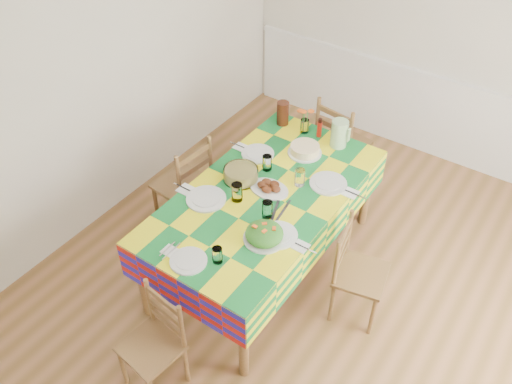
# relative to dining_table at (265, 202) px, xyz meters

# --- Properties ---
(room) EXTENTS (4.58, 5.08, 2.78)m
(room) POSITION_rel_dining_table_xyz_m (0.63, -0.12, 0.63)
(room) COLOR brown
(room) RESTS_ON ground
(wainscot) EXTENTS (4.41, 0.06, 0.92)m
(wainscot) POSITION_rel_dining_table_xyz_m (0.63, 2.36, -0.24)
(wainscot) COLOR white
(wainscot) RESTS_ON room
(dining_table) EXTENTS (1.13, 2.10, 0.81)m
(dining_table) POSITION_rel_dining_table_xyz_m (0.00, 0.00, 0.00)
(dining_table) COLOR brown
(dining_table) RESTS_ON room
(setting_near_head) EXTENTS (0.42, 0.28, 0.12)m
(setting_near_head) POSITION_rel_dining_table_xyz_m (0.02, -0.84, 0.12)
(setting_near_head) COLOR silver
(setting_near_head) RESTS_ON dining_table
(setting_left_near) EXTENTS (0.57, 0.34, 0.15)m
(setting_left_near) POSITION_rel_dining_table_xyz_m (-0.26, -0.27, 0.12)
(setting_left_near) COLOR silver
(setting_left_near) RESTS_ON dining_table
(setting_left_far) EXTENTS (0.51, 0.30, 0.13)m
(setting_left_far) POSITION_rel_dining_table_xyz_m (-0.27, 0.33, 0.12)
(setting_left_far) COLOR silver
(setting_left_far) RESTS_ON dining_table
(setting_right_near) EXTENTS (0.53, 0.31, 0.14)m
(setting_right_near) POSITION_rel_dining_table_xyz_m (0.28, -0.29, 0.12)
(setting_right_near) COLOR silver
(setting_right_near) RESTS_ON dining_table
(setting_right_far) EXTENTS (0.56, 0.32, 0.14)m
(setting_right_far) POSITION_rel_dining_table_xyz_m (0.29, 0.33, 0.12)
(setting_right_far) COLOR silver
(setting_right_far) RESTS_ON dining_table
(meat_platter) EXTENTS (0.33, 0.23, 0.06)m
(meat_platter) POSITION_rel_dining_table_xyz_m (0.01, 0.05, 0.12)
(meat_platter) COLOR silver
(meat_platter) RESTS_ON dining_table
(salad_platter) EXTENTS (0.30, 0.30, 0.13)m
(salad_platter) POSITION_rel_dining_table_xyz_m (0.27, -0.41, 0.14)
(salad_platter) COLOR silver
(salad_platter) RESTS_ON dining_table
(pasta_bowl) EXTENTS (0.28, 0.28, 0.10)m
(pasta_bowl) POSITION_rel_dining_table_xyz_m (-0.25, 0.03, 0.14)
(pasta_bowl) COLOR white
(pasta_bowl) RESTS_ON dining_table
(cake) EXTENTS (0.29, 0.29, 0.08)m
(cake) POSITION_rel_dining_table_xyz_m (-0.01, 0.62, 0.13)
(cake) COLOR silver
(cake) RESTS_ON dining_table
(serving_utensils) EXTENTS (0.14, 0.32, 0.01)m
(serving_utensils) POSITION_rel_dining_table_xyz_m (0.20, -0.13, 0.10)
(serving_utensils) COLOR black
(serving_utensils) RESTS_ON dining_table
(flower_vase) EXTENTS (0.15, 0.13, 0.25)m
(flower_vase) POSITION_rel_dining_table_xyz_m (-0.18, 0.89, 0.19)
(flower_vase) COLOR white
(flower_vase) RESTS_ON dining_table
(hot_sauce) EXTENTS (0.04, 0.04, 0.18)m
(hot_sauce) POSITION_rel_dining_table_xyz_m (-0.04, 0.91, 0.18)
(hot_sauce) COLOR red
(hot_sauce) RESTS_ON dining_table
(green_pitcher) EXTENTS (0.14, 0.14, 0.25)m
(green_pitcher) POSITION_rel_dining_table_xyz_m (0.17, 0.88, 0.21)
(green_pitcher) COLOR #99C087
(green_pitcher) RESTS_ON dining_table
(tea_pitcher) EXTENTS (0.11, 0.11, 0.22)m
(tea_pitcher) POSITION_rel_dining_table_xyz_m (-0.41, 0.89, 0.20)
(tea_pitcher) COLOR black
(tea_pitcher) RESTS_ON dining_table
(name_card) EXTENTS (0.08, 0.03, 0.02)m
(name_card) POSITION_rel_dining_table_xyz_m (-0.03, -1.00, 0.10)
(name_card) COLOR silver
(name_card) RESTS_ON dining_table
(chair_near) EXTENTS (0.42, 0.40, 0.85)m
(chair_near) POSITION_rel_dining_table_xyz_m (0.01, -1.33, -0.31)
(chair_near) COLOR brown
(chair_near) RESTS_ON room
(chair_far) EXTENTS (0.50, 0.48, 1.00)m
(chair_far) POSITION_rel_dining_table_xyz_m (-0.01, 1.32, -0.23)
(chair_far) COLOR brown
(chair_far) RESTS_ON room
(chair_left) EXTENTS (0.46, 0.48, 0.99)m
(chair_left) POSITION_rel_dining_table_xyz_m (-0.84, -0.00, -0.24)
(chair_left) COLOR brown
(chair_left) RESTS_ON room
(chair_right) EXTENTS (0.45, 0.46, 0.89)m
(chair_right) POSITION_rel_dining_table_xyz_m (0.84, -0.01, -0.29)
(chair_right) COLOR brown
(chair_right) RESTS_ON room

